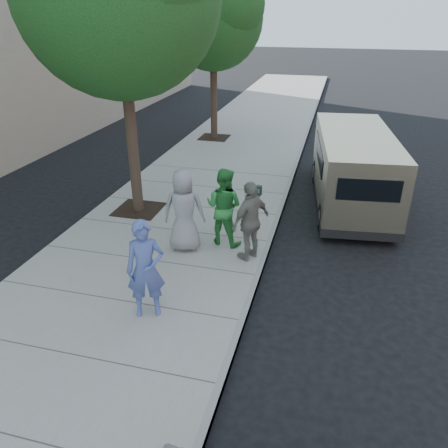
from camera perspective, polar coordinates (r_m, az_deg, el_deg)
The scene contains 10 objects.
ground at distance 9.45m, azimuth -4.32°, elevation -6.22°, with size 120.00×120.00×0.00m, color black.
sidewalk at distance 9.75m, azimuth -9.93°, elevation -4.97°, with size 5.00×60.00×0.15m, color gray.
curb_face at distance 9.11m, azimuth 4.35°, elevation -7.05°, with size 0.12×60.00×0.16m, color gray.
tree_far at distance 18.19m, azimuth -1.29°, elevation 25.77°, with size 3.92×3.80×6.49m.
parking_meter at distance 9.88m, azimuth 4.05°, elevation 3.00°, with size 0.30×0.15×1.41m.
van at distance 12.79m, azimuth 16.44°, elevation 7.13°, with size 2.44×5.73×2.06m.
person_officer at distance 7.64m, azimuth -10.21°, elevation -5.86°, with size 0.66×0.44×1.82m, color #5063AB.
person_green_shirt at distance 9.86m, azimuth -0.02°, elevation 2.29°, with size 0.88×0.69×1.81m, color green.
person_gray_shirt at distance 9.62m, azimuth -5.24°, elevation 1.79°, with size 0.92×0.60×1.89m, color gray.
person_striped_polo at distance 9.24m, azimuth 3.50°, elevation 0.38°, with size 1.04×0.43×1.78m, color gray.
Camera 1 is at (2.69, -7.50, 5.09)m, focal length 35.00 mm.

